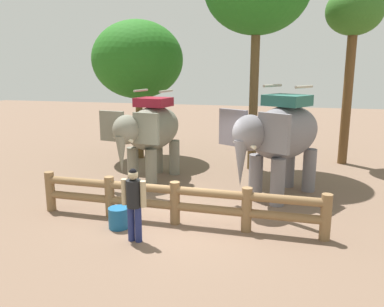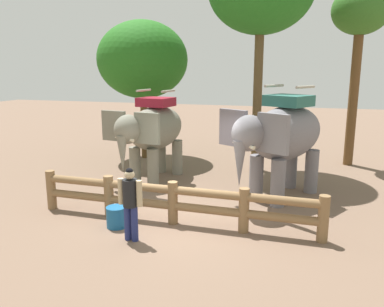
# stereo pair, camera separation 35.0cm
# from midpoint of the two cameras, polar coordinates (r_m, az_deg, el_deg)

# --- Properties ---
(ground_plane) EXTENTS (60.00, 60.00, 0.00)m
(ground_plane) POSITION_cam_midpoint_polar(r_m,az_deg,el_deg) (9.87, -3.13, -9.69)
(ground_plane) COLOR brown
(log_fence) EXTENTS (7.13, 0.32, 1.05)m
(log_fence) POSITION_cam_midpoint_polar(r_m,az_deg,el_deg) (9.46, -3.57, -6.75)
(log_fence) COLOR olive
(log_fence) RESTS_ON ground
(elephant_near_left) EXTENTS (2.06, 3.57, 3.01)m
(elephant_near_left) POSITION_cam_midpoint_polar(r_m,az_deg,el_deg) (12.87, -6.84, 3.30)
(elephant_near_left) COLOR gray
(elephant_near_left) RESTS_ON ground
(elephant_center) EXTENTS (3.07, 3.76, 3.24)m
(elephant_center) POSITION_cam_midpoint_polar(r_m,az_deg,el_deg) (11.35, 11.93, 2.55)
(elephant_center) COLOR slate
(elephant_center) RESTS_ON ground
(tourist_woman_in_black) EXTENTS (0.58, 0.34, 1.64)m
(tourist_woman_in_black) POSITION_cam_midpoint_polar(r_m,az_deg,el_deg) (8.53, -9.63, -6.66)
(tourist_woman_in_black) COLOR navy
(tourist_woman_in_black) RESTS_ON ground
(tree_far_left) EXTENTS (2.07, 2.07, 6.61)m
(tree_far_left) POSITION_cam_midpoint_polar(r_m,az_deg,el_deg) (16.22, 21.93, 17.87)
(tree_far_left) COLOR brown
(tree_far_left) RESTS_ON ground
(tree_back_center) EXTENTS (3.62, 3.62, 5.56)m
(tree_back_center) POSITION_cam_midpoint_polar(r_m,az_deg,el_deg) (16.21, -8.54, 13.32)
(tree_back_center) COLOR brown
(tree_back_center) RESTS_ON ground
(feed_bucket) EXTENTS (0.48, 0.48, 0.50)m
(feed_bucket) POSITION_cam_midpoint_polar(r_m,az_deg,el_deg) (9.52, -11.69, -9.17)
(feed_bucket) COLOR #19598C
(feed_bucket) RESTS_ON ground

